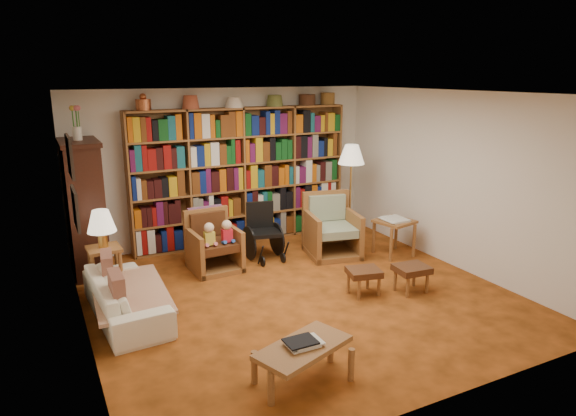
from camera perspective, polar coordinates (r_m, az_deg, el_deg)
floor at (r=6.62m, az=1.07°, el=-9.51°), size 5.00×5.00×0.00m
ceiling at (r=6.04m, az=1.18°, el=12.65°), size 5.00×5.00×0.00m
wall_back at (r=8.46m, az=-6.83°, el=4.64°), size 5.00×0.00×5.00m
wall_front at (r=4.27m, az=17.10°, el=-6.12°), size 5.00×0.00×5.00m
wall_left at (r=5.54m, az=-22.39°, el=-1.78°), size 0.00×5.00×5.00m
wall_right at (r=7.68m, az=17.88°, el=3.00°), size 0.00×5.00×5.00m
bookshelf at (r=8.38m, az=-5.13°, el=4.04°), size 3.60×0.30×2.42m
curio_cabinet at (r=7.57m, az=-21.65°, el=0.19°), size 0.50×0.95×2.40m
framed_pictures at (r=5.75m, az=-22.80°, el=2.60°), size 0.03×0.52×0.97m
sofa at (r=6.24m, az=-17.60°, el=-9.37°), size 1.72×0.76×0.49m
sofa_throw at (r=6.22m, az=-17.18°, el=-8.84°), size 0.85×1.51×0.04m
cushion_left at (r=6.47m, az=-19.40°, el=-6.68°), size 0.17×0.42×0.41m
cushion_right at (r=5.82m, az=-18.44°, el=-9.01°), size 0.13×0.41×0.41m
side_table_lamp at (r=6.92m, az=-19.68°, el=-5.40°), size 0.42×0.42×0.60m
table_lamp at (r=6.77m, az=-20.04°, el=-1.51°), size 0.35×0.35×0.48m
armchair_leather at (r=7.43m, az=-8.39°, el=-4.01°), size 0.69×0.74×0.85m
armchair_sage at (r=7.96m, az=4.58°, el=-2.57°), size 0.91×0.93×0.94m
wheelchair at (r=7.75m, az=-2.76°, el=-2.80°), size 0.50×0.68×0.85m
floor_lamp at (r=8.36m, az=7.06°, el=5.49°), size 0.43×0.43×1.61m
side_table_papers at (r=7.99m, az=11.74°, el=-1.95°), size 0.61×0.61×0.59m
footstool_a at (r=6.57m, az=8.43°, el=-7.25°), size 0.47×0.43×0.34m
footstool_b at (r=6.76m, az=13.58°, el=-6.78°), size 0.44×0.39×0.35m
coffee_table at (r=4.77m, az=1.69°, el=-15.51°), size 0.99×0.73×0.42m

